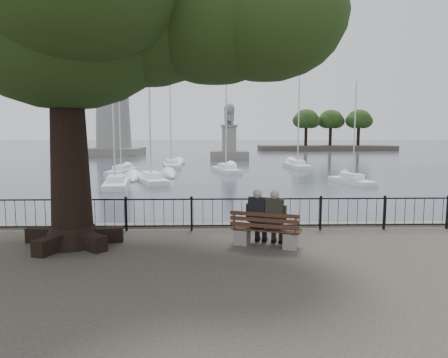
{
  "coord_description": "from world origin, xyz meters",
  "views": [
    {
      "loc": [
        -0.32,
        -9.58,
        3.01
      ],
      "look_at": [
        0.0,
        2.5,
        1.6
      ],
      "focal_mm": 32.0,
      "sensor_mm": 36.0,
      "label": 1
    }
  ],
  "objects_px": {
    "person_right": "(275,220)",
    "lion_monument": "(229,146)",
    "person_left": "(258,219)",
    "bench": "(266,234)",
    "lighthouse": "(112,83)",
    "tree": "(100,3)"
  },
  "relations": [
    {
      "from": "bench",
      "to": "person_right",
      "type": "bearing_deg",
      "value": 4.83
    },
    {
      "from": "bench",
      "to": "person_right",
      "type": "height_order",
      "value": "person_right"
    },
    {
      "from": "person_left",
      "to": "lighthouse",
      "type": "height_order",
      "value": "lighthouse"
    },
    {
      "from": "tree",
      "to": "lighthouse",
      "type": "bearing_deg",
      "value": 103.66
    },
    {
      "from": "person_right",
      "to": "lion_monument",
      "type": "height_order",
      "value": "lion_monument"
    },
    {
      "from": "person_left",
      "to": "person_right",
      "type": "height_order",
      "value": "same"
    },
    {
      "from": "lighthouse",
      "to": "lion_monument",
      "type": "xyz_separation_m",
      "value": [
        20.0,
        -12.06,
        -10.46
      ]
    },
    {
      "from": "person_right",
      "to": "bench",
      "type": "bearing_deg",
      "value": -175.17
    },
    {
      "from": "tree",
      "to": "person_right",
      "type": "bearing_deg",
      "value": -6.17
    },
    {
      "from": "lion_monument",
      "to": "person_right",
      "type": "bearing_deg",
      "value": -90.8
    },
    {
      "from": "bench",
      "to": "tree",
      "type": "xyz_separation_m",
      "value": [
        -4.3,
        0.51,
        5.98
      ]
    },
    {
      "from": "person_left",
      "to": "bench",
      "type": "bearing_deg",
      "value": -44.21
    },
    {
      "from": "bench",
      "to": "person_left",
      "type": "bearing_deg",
      "value": 135.79
    },
    {
      "from": "lighthouse",
      "to": "bench",
      "type": "bearing_deg",
      "value": -72.72
    },
    {
      "from": "person_left",
      "to": "tree",
      "type": "xyz_separation_m",
      "value": [
        -4.12,
        0.34,
        5.62
      ]
    },
    {
      "from": "tree",
      "to": "lighthouse",
      "type": "relative_size",
      "value": 0.39
    },
    {
      "from": "person_left",
      "to": "lion_monument",
      "type": "height_order",
      "value": "lion_monument"
    },
    {
      "from": "bench",
      "to": "person_left",
      "type": "xyz_separation_m",
      "value": [
        -0.18,
        0.18,
        0.37
      ]
    },
    {
      "from": "person_right",
      "to": "lion_monument",
      "type": "xyz_separation_m",
      "value": [
        0.68,
        49.19,
        0.36
      ]
    },
    {
      "from": "person_left",
      "to": "lighthouse",
      "type": "relative_size",
      "value": 0.05
    },
    {
      "from": "lighthouse",
      "to": "lion_monument",
      "type": "distance_m",
      "value": 25.59
    },
    {
      "from": "person_right",
      "to": "person_left",
      "type": "bearing_deg",
      "value": 160.48
    }
  ]
}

